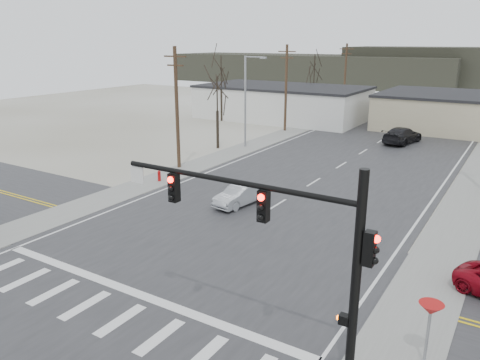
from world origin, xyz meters
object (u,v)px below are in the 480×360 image
(sedan_crossing, at_px, (240,195))
(car_far_b, at_px, (438,105))
(traffic_signal_mast, at_px, (295,242))
(fire_hydrant, at_px, (159,176))
(car_far_a, at_px, (402,135))

(sedan_crossing, bearing_deg, car_far_b, 95.67)
(traffic_signal_mast, bearing_deg, sedan_crossing, 127.68)
(fire_hydrant, xyz_separation_m, car_far_b, (10.90, 53.23, 0.22))
(sedan_crossing, bearing_deg, fire_hydrant, 179.82)
(car_far_a, bearing_deg, traffic_signal_mast, 109.14)
(fire_hydrant, bearing_deg, car_far_b, 78.42)
(fire_hydrant, bearing_deg, car_far_a, 62.77)
(car_far_a, xyz_separation_m, car_far_b, (-1.48, 29.18, -0.21))
(sedan_crossing, height_order, car_far_b, sedan_crossing)
(car_far_a, height_order, car_far_b, car_far_a)
(fire_hydrant, relative_size, sedan_crossing, 0.21)
(fire_hydrant, height_order, car_far_b, car_far_b)
(traffic_signal_mast, height_order, car_far_b, traffic_signal_mast)
(fire_hydrant, distance_m, car_far_a, 27.06)
(traffic_signal_mast, xyz_separation_m, fire_hydrant, (-18.09, 14.20, -4.22))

